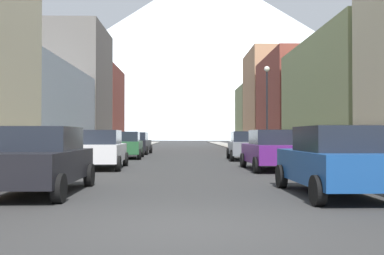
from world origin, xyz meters
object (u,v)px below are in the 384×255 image
car_left_0 (42,160)px  potted_plant_0 (308,150)px  car_left_3 (137,143)px  streetlamp_right (267,97)px  car_right_1 (270,150)px  car_right_0 (333,161)px  car_left_1 (102,149)px  car_left_2 (127,145)px  pedestrian_0 (72,146)px  car_right_2 (245,146)px

car_left_0 → potted_plant_0: car_left_0 is taller
car_left_3 → streetlamp_right: 12.25m
streetlamp_right → car_right_1: bearing=-100.0°
car_left_0 → car_left_3: size_ratio=0.99×
car_right_0 → car_right_1: size_ratio=1.00×
car_left_0 → car_right_0: bearing=-4.6°
car_left_1 → car_right_0: 11.87m
car_left_2 → car_right_0: 19.53m
potted_plant_0 → car_left_2: bearing=156.8°
potted_plant_0 → streetlamp_right: bearing=114.8°
car_left_3 → pedestrian_0: (-2.45, -11.18, 0.05)m
potted_plant_0 → car_right_1: bearing=-121.5°
car_right_1 → car_right_2: size_ratio=1.00×
car_left_0 → car_left_2: size_ratio=0.99×
car_right_2 → car_left_1: bearing=-137.5°
car_right_2 → potted_plant_0: 4.20m
car_left_1 → car_right_1: 7.66m
car_right_1 → pedestrian_0: bearing=152.9°
pedestrian_0 → car_right_0: bearing=-52.9°
car_left_0 → streetlamp_right: size_ratio=0.75×
car_right_2 → car_left_0: bearing=-116.1°
potted_plant_0 → streetlamp_right: (-1.65, 3.56, 3.29)m
car_left_3 → pedestrian_0: 11.44m
car_right_0 → car_right_1: same height
car_left_3 → car_right_2: (7.60, -8.38, 0.00)m
car_left_0 → car_right_0: 7.63m
car_left_2 → car_right_0: size_ratio=1.01×
car_left_2 → car_left_0: bearing=-90.0°
car_right_1 → pedestrian_0: (-10.05, 5.14, 0.05)m
car_left_3 → car_right_1: same height
car_right_1 → streetlamp_right: bearing=80.0°
car_left_0 → car_right_1: size_ratio=0.99×
car_right_0 → car_right_2: size_ratio=0.99×
potted_plant_0 → streetlamp_right: streetlamp_right is taller
car_left_2 → car_right_0: (7.60, -17.99, 0.00)m
car_right_2 → streetlamp_right: (1.55, 0.85, 3.09)m
car_left_1 → car_left_3: same height
car_left_3 → pedestrian_0: bearing=-102.4°
pedestrian_0 → car_left_1: bearing=-59.6°
car_left_0 → pedestrian_0: size_ratio=2.55×
car_right_2 → potted_plant_0: car_right_2 is taller
car_right_2 → streetlamp_right: streetlamp_right is taller
pedestrian_0 → streetlamp_right: bearing=17.5°
car_left_1 → car_right_2: same height
car_right_1 → pedestrian_0: size_ratio=2.56×
car_right_0 → potted_plant_0: size_ratio=4.35×
car_right_2 → potted_plant_0: bearing=-40.3°
car_left_2 → potted_plant_0: bearing=-23.2°
car_left_2 → pedestrian_0: bearing=-117.6°
car_right_0 → streetlamp_right: (1.55, 16.94, 3.09)m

